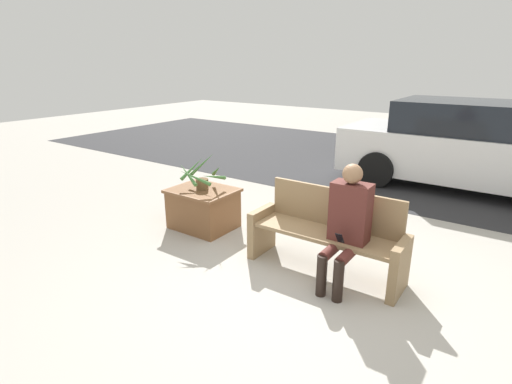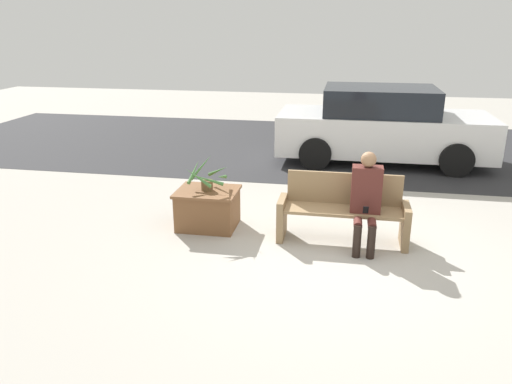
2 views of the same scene
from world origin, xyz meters
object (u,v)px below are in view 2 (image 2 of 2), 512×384
at_px(bench, 343,210).
at_px(planter_box, 208,207).
at_px(person_seated, 366,196).
at_px(potted_plant, 207,178).
at_px(parked_car, 382,126).

bearing_deg(bench, planter_box, 176.54).
bearing_deg(person_seated, bench, 148.91).
height_order(bench, potted_plant, potted_plant).
xyz_separation_m(person_seated, potted_plant, (-2.19, 0.28, 0.04)).
relative_size(bench, planter_box, 1.99).
relative_size(bench, person_seated, 1.35).
relative_size(bench, potted_plant, 2.84).
height_order(person_seated, parked_car, parked_car).
relative_size(planter_box, parked_car, 0.20).
bearing_deg(planter_box, parked_car, 57.64).
distance_m(bench, planter_box, 1.92).
distance_m(person_seated, potted_plant, 2.21).
height_order(person_seated, planter_box, person_seated).
height_order(planter_box, parked_car, parked_car).
bearing_deg(potted_plant, bench, -3.16).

